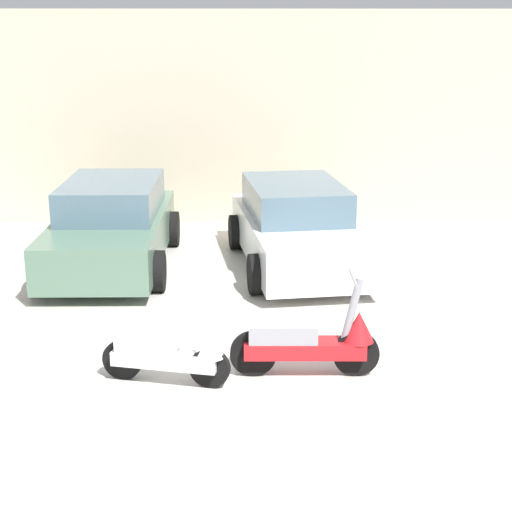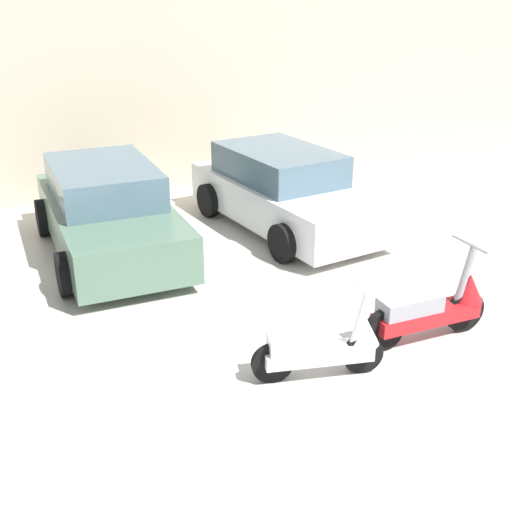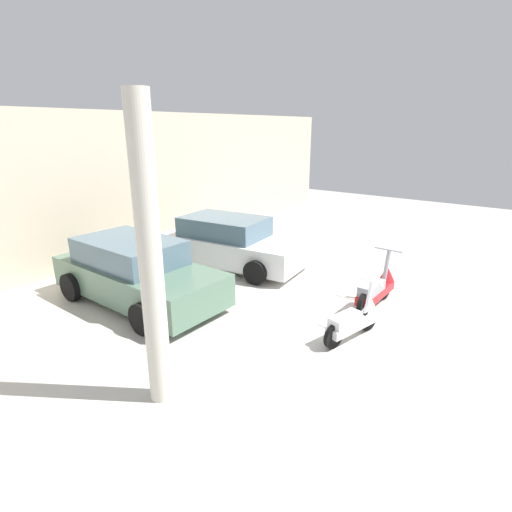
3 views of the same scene
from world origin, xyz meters
TOP-DOWN VIEW (x-y plane):
  - ground_plane at (0.00, 0.00)m, footprint 28.00×28.00m
  - wall_back at (0.00, 7.25)m, footprint 19.60×0.12m
  - scooter_front_left at (-0.52, 0.27)m, footprint 1.35×0.59m
  - scooter_front_right at (0.94, 0.45)m, footprint 1.58×0.57m
  - car_rear_left at (-1.79, 4.47)m, footprint 1.85×3.81m
  - car_rear_center at (1.04, 4.40)m, footprint 2.17×3.90m
  - support_column_side at (-3.56, 1.64)m, footprint 0.29×0.29m

SIDE VIEW (x-z plane):
  - ground_plane at x=0.00m, z-range 0.00..0.00m
  - scooter_front_left at x=-0.52m, z-range -0.14..0.82m
  - scooter_front_right at x=0.94m, z-range -0.16..0.94m
  - car_rear_center at x=1.04m, z-range -0.03..1.24m
  - car_rear_left at x=-1.79m, z-range -0.03..1.26m
  - wall_back at x=0.00m, z-range 0.00..3.85m
  - support_column_side at x=-3.56m, z-range 0.00..3.85m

